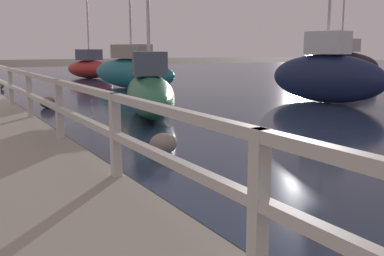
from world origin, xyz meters
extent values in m
cube|color=beige|center=(1.70, -11.22, 0.77)|extent=(0.10, 0.10, 0.92)
cube|color=beige|center=(1.70, -8.72, 0.77)|extent=(0.10, 0.10, 0.92)
cube|color=beige|center=(1.70, -6.23, 0.77)|extent=(0.10, 0.10, 0.92)
cube|color=beige|center=(1.70, -3.74, 0.77)|extent=(0.10, 0.10, 0.92)
cube|color=beige|center=(1.70, -1.25, 0.77)|extent=(0.10, 0.10, 0.92)
cube|color=beige|center=(1.70, 0.00, 1.19)|extent=(0.09, 32.50, 0.08)
cube|color=beige|center=(1.70, 0.00, 0.77)|extent=(0.09, 32.50, 0.08)
ellipsoid|color=#666056|center=(2.82, -0.06, 0.16)|extent=(0.44, 0.39, 0.33)
ellipsoid|color=gray|center=(3.18, -6.87, 0.17)|extent=(0.46, 0.41, 0.34)
ellipsoid|color=#236B42|center=(4.87, -2.66, 0.52)|extent=(3.08, 5.73, 1.03)
cube|color=#4C566B|center=(4.87, -2.66, 1.32)|extent=(1.32, 1.80, 0.58)
ellipsoid|color=black|center=(18.66, 3.46, 0.77)|extent=(1.98, 4.35, 1.52)
cube|color=beige|center=(18.66, 3.46, 1.86)|extent=(1.17, 1.79, 0.65)
cylinder|color=silver|center=(18.66, 3.46, 3.61)|extent=(0.09, 0.09, 4.16)
ellipsoid|color=#1E707A|center=(7.34, 4.57, 0.64)|extent=(2.18, 5.68, 1.27)
cube|color=#9E937F|center=(7.34, 4.57, 1.57)|extent=(1.14, 2.17, 0.58)
cylinder|color=silver|center=(7.34, 4.57, 3.45)|extent=(0.09, 0.09, 4.34)
ellipsoid|color=#192347|center=(10.77, -3.08, 0.76)|extent=(1.77, 4.19, 1.51)
cube|color=silver|center=(10.77, -3.08, 1.87)|extent=(0.95, 1.37, 0.70)
ellipsoid|color=red|center=(7.85, 12.15, 0.52)|extent=(2.77, 3.69, 1.02)
cube|color=#4C566B|center=(7.85, 12.15, 1.34)|extent=(1.44, 1.41, 0.61)
cylinder|color=silver|center=(7.85, 12.15, 4.07)|extent=(0.09, 0.09, 6.07)
camera|label=1|loc=(0.04, -13.29, 1.70)|focal=42.00mm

